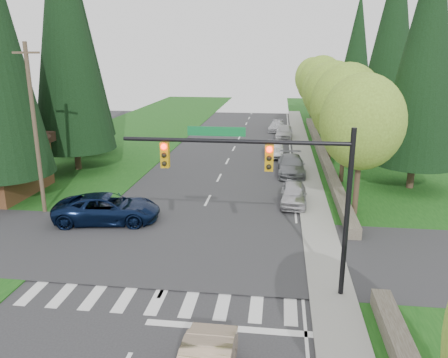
% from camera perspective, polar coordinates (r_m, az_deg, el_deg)
% --- Properties ---
extents(ground, '(120.00, 120.00, 0.00)m').
position_cam_1_polar(ground, '(15.48, -12.20, -21.53)').
color(ground, '#28282B').
rests_on(ground, ground).
extents(grass_east, '(14.00, 110.00, 0.06)m').
position_cam_1_polar(grass_east, '(33.90, 21.43, -1.03)').
color(grass_east, '#144311').
rests_on(grass_east, ground).
extents(grass_west, '(14.00, 110.00, 0.06)m').
position_cam_1_polar(grass_west, '(37.21, -21.12, 0.47)').
color(grass_west, '#144311').
rests_on(grass_west, ground).
extents(cross_street, '(120.00, 8.00, 0.10)m').
position_cam_1_polar(cross_street, '(22.07, -5.35, -9.07)').
color(cross_street, '#28282B').
rests_on(cross_street, ground).
extents(sidewalk_east, '(1.80, 80.00, 0.13)m').
position_cam_1_polar(sidewalk_east, '(34.81, 10.90, 0.31)').
color(sidewalk_east, gray).
rests_on(sidewalk_east, ground).
extents(curb_east, '(0.20, 80.00, 0.13)m').
position_cam_1_polar(curb_east, '(34.77, 9.50, 0.36)').
color(curb_east, gray).
rests_on(curb_east, ground).
extents(stone_wall_north, '(0.70, 40.00, 0.70)m').
position_cam_1_polar(stone_wall_north, '(42.63, 12.60, 3.50)').
color(stone_wall_north, '#4C4438').
rests_on(stone_wall_north, ground).
extents(traffic_signal, '(8.70, 0.37, 6.80)m').
position_cam_1_polar(traffic_signal, '(16.55, 6.45, 0.67)').
color(traffic_signal, black).
rests_on(traffic_signal, ground).
extents(utility_pole, '(1.60, 0.24, 10.00)m').
position_cam_1_polar(utility_pole, '(27.66, -23.45, 6.00)').
color(utility_pole, '#473828').
rests_on(utility_pole, ground).
extents(decid_tree_0, '(4.80, 4.80, 8.37)m').
position_cam_1_polar(decid_tree_0, '(26.16, 17.61, 7.08)').
color(decid_tree_0, '#38281C').
rests_on(decid_tree_0, ground).
extents(decid_tree_1, '(5.20, 5.20, 8.80)m').
position_cam_1_polar(decid_tree_1, '(33.01, 15.74, 9.31)').
color(decid_tree_1, '#38281C').
rests_on(decid_tree_1, ground).
extents(decid_tree_2, '(5.00, 5.00, 8.82)m').
position_cam_1_polar(decid_tree_2, '(39.88, 14.07, 10.69)').
color(decid_tree_2, '#38281C').
rests_on(decid_tree_2, ground).
extents(decid_tree_3, '(5.00, 5.00, 8.55)m').
position_cam_1_polar(decid_tree_3, '(46.85, 13.22, 11.16)').
color(decid_tree_3, '#38281C').
rests_on(decid_tree_3, ground).
extents(decid_tree_4, '(5.40, 5.40, 9.18)m').
position_cam_1_polar(decid_tree_4, '(53.78, 12.63, 12.20)').
color(decid_tree_4, '#38281C').
rests_on(decid_tree_4, ground).
extents(decid_tree_5, '(4.80, 4.80, 8.30)m').
position_cam_1_polar(decid_tree_5, '(60.76, 11.83, 12.15)').
color(decid_tree_5, '#38281C').
rests_on(decid_tree_5, ground).
extents(decid_tree_6, '(5.20, 5.20, 8.86)m').
position_cam_1_polar(decid_tree_6, '(67.72, 11.50, 12.83)').
color(decid_tree_6, '#38281C').
rests_on(decid_tree_6, ground).
extents(conifer_w_c, '(6.46, 6.46, 20.80)m').
position_cam_1_polar(conifer_w_c, '(37.38, -20.03, 18.15)').
color(conifer_w_c, '#38281C').
rests_on(conifer_w_c, ground).
extents(conifer_w_e, '(5.78, 5.78, 18.80)m').
position_cam_1_polar(conifer_w_e, '(43.61, -18.68, 16.52)').
color(conifer_w_e, '#38281C').
rests_on(conifer_w_e, ground).
extents(conifer_e_a, '(5.44, 5.44, 17.80)m').
position_cam_1_polar(conifer_e_a, '(32.86, 24.97, 15.42)').
color(conifer_e_a, '#38281C').
rests_on(conifer_e_a, ground).
extents(conifer_e_b, '(6.12, 6.12, 19.80)m').
position_cam_1_polar(conifer_e_b, '(46.68, 21.17, 16.83)').
color(conifer_e_b, '#38281C').
rests_on(conifer_e_b, ground).
extents(conifer_e_c, '(5.10, 5.10, 16.80)m').
position_cam_1_polar(conifer_e_c, '(60.22, 16.94, 15.37)').
color(conifer_e_c, '#38281C').
rests_on(conifer_e_c, ground).
extents(suv_navy, '(6.27, 3.61, 1.64)m').
position_cam_1_polar(suv_navy, '(25.88, -14.97, -3.74)').
color(suv_navy, '#0A1532').
rests_on(suv_navy, ground).
extents(parked_car_a, '(1.75, 4.09, 1.38)m').
position_cam_1_polar(parked_car_a, '(28.32, 9.08, -1.95)').
color(parked_car_a, '#BCBBC0').
rests_on(parked_car_a, ground).
extents(parked_car_b, '(2.16, 5.17, 1.49)m').
position_cam_1_polar(parked_car_b, '(35.28, 8.79, 1.77)').
color(parked_car_b, slate).
rests_on(parked_car_b, ground).
extents(parked_car_c, '(1.59, 4.35, 1.43)m').
position_cam_1_polar(parked_car_c, '(41.41, 6.66, 3.93)').
color(parked_car_c, '#A8A9AD').
rests_on(parked_car_c, ground).
extents(parked_car_d, '(2.09, 4.75, 1.59)m').
position_cam_1_polar(parked_car_d, '(50.09, 7.85, 6.10)').
color(parked_car_d, silver).
rests_on(parked_car_d, ground).
extents(parked_car_e, '(2.15, 4.42, 1.24)m').
position_cam_1_polar(parked_car_e, '(55.16, 6.88, 6.86)').
color(parked_car_e, silver).
rests_on(parked_car_e, ground).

